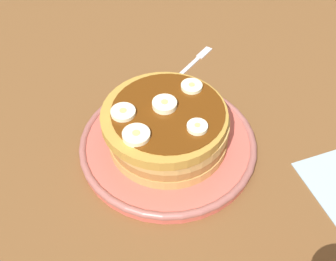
# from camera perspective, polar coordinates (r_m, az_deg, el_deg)

# --- Properties ---
(ground_plane) EXTENTS (1.40, 1.40, 0.03)m
(ground_plane) POSITION_cam_1_polar(r_m,az_deg,el_deg) (0.60, 0.00, -3.41)
(ground_plane) COLOR brown
(plate) EXTENTS (0.25, 0.25, 0.02)m
(plate) POSITION_cam_1_polar(r_m,az_deg,el_deg) (0.58, 0.00, -1.85)
(plate) COLOR #CC594C
(plate) RESTS_ON ground_plane
(pancake_stack) EXTENTS (0.17, 0.17, 0.06)m
(pancake_stack) POSITION_cam_1_polar(r_m,az_deg,el_deg) (0.55, -0.21, 0.57)
(pancake_stack) COLOR tan
(pancake_stack) RESTS_ON plate
(banana_slice_0) EXTENTS (0.03, 0.03, 0.01)m
(banana_slice_0) POSITION_cam_1_polar(r_m,az_deg,el_deg) (0.53, -0.95, 3.48)
(banana_slice_0) COLOR #F7ECBF
(banana_slice_0) RESTS_ON pancake_stack
(banana_slice_1) EXTENTS (0.03, 0.03, 0.01)m
(banana_slice_1) POSITION_cam_1_polar(r_m,az_deg,el_deg) (0.50, -4.49, -0.65)
(banana_slice_1) COLOR #FBE9B9
(banana_slice_1) RESTS_ON pancake_stack
(banana_slice_2) EXTENTS (0.03, 0.03, 0.01)m
(banana_slice_2) POSITION_cam_1_polar(r_m,az_deg,el_deg) (0.56, 3.35, 6.19)
(banana_slice_2) COLOR #F0F0BC
(banana_slice_2) RESTS_ON pancake_stack
(banana_slice_3) EXTENTS (0.03, 0.03, 0.01)m
(banana_slice_3) POSITION_cam_1_polar(r_m,az_deg,el_deg) (0.51, 4.14, 0.47)
(banana_slice_3) COLOR #F0ECC4
(banana_slice_3) RESTS_ON pancake_stack
(banana_slice_4) EXTENTS (0.03, 0.03, 0.01)m
(banana_slice_4) POSITION_cam_1_polar(r_m,az_deg,el_deg) (0.53, -6.33, 2.53)
(banana_slice_4) COLOR #EEE6BE
(banana_slice_4) RESTS_ON pancake_stack
(fork) EXTENTS (0.06, 0.12, 0.01)m
(fork) POSITION_cam_1_polar(r_m,az_deg,el_deg) (0.73, 3.48, 9.49)
(fork) COLOR silver
(fork) RESTS_ON ground_plane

